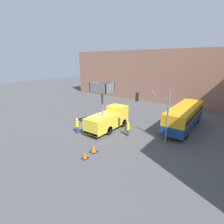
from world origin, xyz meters
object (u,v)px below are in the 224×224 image
at_px(city_bus, 184,115).
at_px(traffic_cone_mid_road, 85,156).
at_px(traffic_light_pole, 156,108).
at_px(road_worker_near_truck, 77,126).
at_px(road_worker_directing, 128,129).
at_px(traffic_cone_near_truck, 94,149).
at_px(utility_truck, 108,118).

distance_m(city_bus, traffic_cone_mid_road, 14.10).
bearing_deg(traffic_light_pole, road_worker_near_truck, -158.80).
height_order(traffic_light_pole, road_worker_directing, traffic_light_pole).
relative_size(road_worker_directing, traffic_cone_near_truck, 2.33).
bearing_deg(traffic_cone_near_truck, city_bus, 65.62).
bearing_deg(city_bus, road_worker_directing, 147.19).
bearing_deg(utility_truck, traffic_cone_mid_road, -69.93).
relative_size(city_bus, traffic_cone_near_truck, 13.34).
relative_size(city_bus, road_worker_near_truck, 5.25).
bearing_deg(traffic_cone_near_truck, road_worker_directing, 81.74).
bearing_deg(utility_truck, road_worker_near_truck, -125.71).
relative_size(traffic_light_pole, road_worker_near_truck, 2.95).
bearing_deg(traffic_cone_mid_road, traffic_cone_near_truck, 96.30).
distance_m(road_worker_near_truck, traffic_cone_near_truck, 5.12).
bearing_deg(traffic_cone_mid_road, traffic_light_pole, 61.42).
distance_m(utility_truck, traffic_light_pole, 6.59).
relative_size(utility_truck, traffic_cone_mid_road, 10.16).
bearing_deg(traffic_light_pole, traffic_cone_mid_road, -118.58).
relative_size(road_worker_near_truck, traffic_cone_near_truck, 2.54).
relative_size(city_bus, traffic_cone_mid_road, 16.08).
bearing_deg(road_worker_near_truck, road_worker_directing, -17.21).
height_order(city_bus, traffic_cone_near_truck, city_bus).
height_order(traffic_light_pole, traffic_cone_near_truck, traffic_light_pole).
xyz_separation_m(road_worker_near_truck, traffic_cone_near_truck, (4.58, -2.20, -0.62)).
xyz_separation_m(utility_truck, traffic_light_pole, (6.17, 0.11, 2.33)).
height_order(city_bus, traffic_cone_mid_road, city_bus).
distance_m(traffic_light_pole, traffic_cone_mid_road, 8.55).
xyz_separation_m(traffic_light_pole, road_worker_directing, (-3.11, -0.30, -2.99)).
distance_m(traffic_light_pole, traffic_cone_near_truck, 7.56).
bearing_deg(traffic_cone_near_truck, traffic_cone_mid_road, -83.70).
distance_m(city_bus, traffic_light_pole, 6.72).
height_order(road_worker_directing, traffic_cone_near_truck, road_worker_directing).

